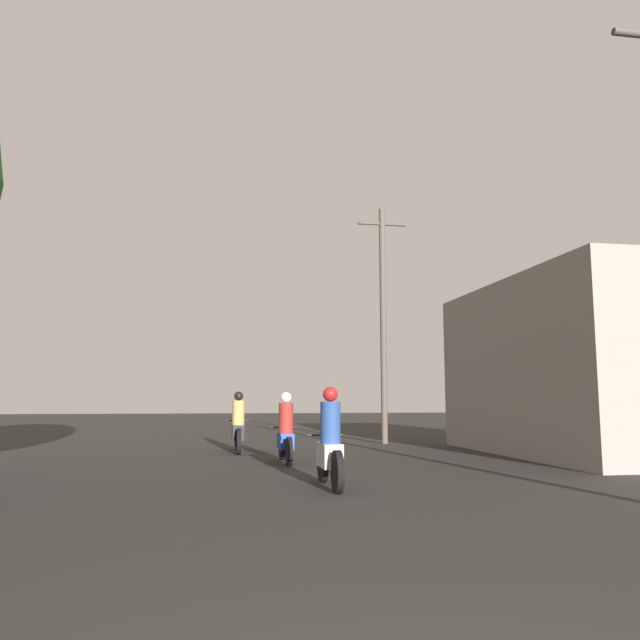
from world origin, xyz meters
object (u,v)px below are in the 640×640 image
motorcycle_silver (330,447)px  building_right_near (589,368)px  motorcycle_black (238,428)px  utility_pole_far (383,319)px  motorcycle_blue (286,434)px

motorcycle_silver → building_right_near: size_ratio=0.24×
motorcycle_black → building_right_near: size_ratio=0.25×
utility_pole_far → motorcycle_blue: bearing=-125.1°
motorcycle_silver → utility_pole_far: (3.45, 9.24, 3.31)m
motorcycle_blue → utility_pole_far: 7.27m
building_right_near → utility_pole_far: size_ratio=1.04×
motorcycle_silver → motorcycle_blue: (-0.26, 3.95, -0.02)m
motorcycle_blue → building_right_near: bearing=12.4°
motorcycle_blue → building_right_near: 8.07m
utility_pole_far → building_right_near: bearing=-47.6°
motorcycle_silver → building_right_near: building_right_near is taller
motorcycle_silver → utility_pole_far: bearing=77.9°
motorcycle_silver → building_right_near: (7.62, 4.68, 1.55)m
motorcycle_blue → building_right_near: (7.89, 0.72, 1.57)m
building_right_near → motorcycle_black: bearing=166.5°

